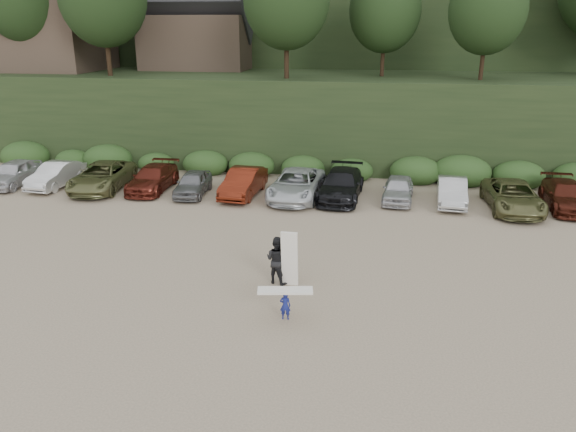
# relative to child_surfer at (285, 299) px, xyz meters

# --- Properties ---
(ground) EXTENTS (120.00, 120.00, 0.00)m
(ground) POSITION_rel_child_surfer_xyz_m (0.53, 3.81, -0.75)
(ground) COLOR tan
(ground) RESTS_ON ground
(hillside_backdrop) EXTENTS (90.00, 41.50, 28.00)m
(hillside_backdrop) POSITION_rel_child_surfer_xyz_m (0.27, 39.74, 10.47)
(hillside_backdrop) COLOR black
(hillside_backdrop) RESTS_ON ground
(parked_cars) EXTENTS (36.16, 6.21, 1.60)m
(parked_cars) POSITION_rel_child_surfer_xyz_m (-2.07, 13.80, 0.01)
(parked_cars) COLOR silver
(parked_cars) RESTS_ON ground
(child_surfer) EXTENTS (1.89, 0.80, 1.10)m
(child_surfer) POSITION_rel_child_surfer_xyz_m (0.00, 0.00, 0.00)
(child_surfer) COLOR navy
(child_surfer) RESTS_ON ground
(adult_surfer) EXTENTS (1.39, 1.00, 2.21)m
(adult_surfer) POSITION_rel_child_surfer_xyz_m (-0.72, 2.71, 0.21)
(adult_surfer) COLOR black
(adult_surfer) RESTS_ON ground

